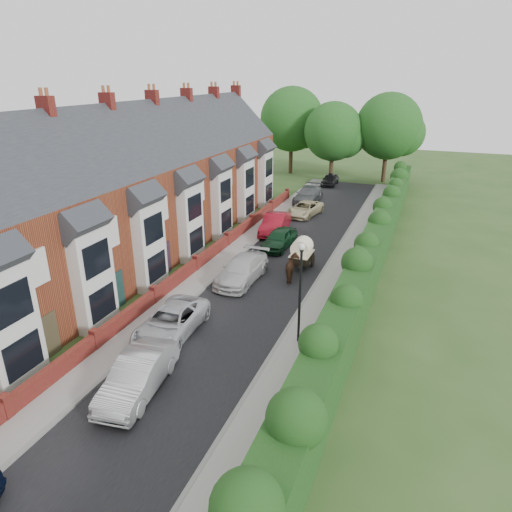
{
  "coord_description": "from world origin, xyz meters",
  "views": [
    {
      "loc": [
        8.34,
        -14.43,
        12.16
      ],
      "look_at": [
        -0.63,
        8.76,
        2.2
      ],
      "focal_mm": 32.0,
      "sensor_mm": 36.0,
      "label": 1
    }
  ],
  "objects_px": {
    "car_red": "(275,224)",
    "horse_cart": "(302,251)",
    "car_white": "(242,270)",
    "car_black": "(330,179)",
    "car_beige": "(305,209)",
    "car_silver_a": "(138,375)",
    "car_green": "(279,239)",
    "horse": "(293,269)",
    "lamppost": "(300,282)",
    "car_silver_b": "(171,322)",
    "car_grey": "(308,195)"
  },
  "relations": [
    {
      "from": "car_silver_a",
      "to": "horse_cart",
      "type": "distance_m",
      "value": 14.99
    },
    {
      "from": "car_red",
      "to": "horse_cart",
      "type": "distance_m",
      "value": 7.51
    },
    {
      "from": "car_grey",
      "to": "car_green",
      "type": "bearing_deg",
      "value": -84.61
    },
    {
      "from": "lamppost",
      "to": "horse",
      "type": "bearing_deg",
      "value": 109.15
    },
    {
      "from": "lamppost",
      "to": "horse",
      "type": "distance_m",
      "value": 7.64
    },
    {
      "from": "car_silver_b",
      "to": "horse_cart",
      "type": "distance_m",
      "value": 11.07
    },
    {
      "from": "lamppost",
      "to": "car_black",
      "type": "xyz_separation_m",
      "value": [
        -6.01,
        33.93,
        -2.63
      ]
    },
    {
      "from": "car_green",
      "to": "car_white",
      "type": "bearing_deg",
      "value": -89.08
    },
    {
      "from": "car_red",
      "to": "car_beige",
      "type": "height_order",
      "value": "car_red"
    },
    {
      "from": "car_silver_a",
      "to": "car_beige",
      "type": "xyz_separation_m",
      "value": [
        -0.36,
        26.72,
        -0.14
      ]
    },
    {
      "from": "horse",
      "to": "car_green",
      "type": "bearing_deg",
      "value": -80.22
    },
    {
      "from": "car_silver_b",
      "to": "car_black",
      "type": "xyz_separation_m",
      "value": [
        0.13,
        35.42,
        -0.04
      ]
    },
    {
      "from": "lamppost",
      "to": "car_white",
      "type": "xyz_separation_m",
      "value": [
        -5.33,
        5.66,
        -2.55
      ]
    },
    {
      "from": "car_white",
      "to": "car_green",
      "type": "xyz_separation_m",
      "value": [
        0.33,
        6.43,
        -0.03
      ]
    },
    {
      "from": "car_black",
      "to": "horse",
      "type": "xyz_separation_m",
      "value": [
        3.64,
        -27.1,
        0.14
      ]
    },
    {
      "from": "car_green",
      "to": "car_black",
      "type": "height_order",
      "value": "car_green"
    },
    {
      "from": "car_silver_b",
      "to": "horse_cart",
      "type": "relative_size",
      "value": 1.71
    },
    {
      "from": "car_green",
      "to": "car_black",
      "type": "bearing_deg",
      "value": 96.5
    },
    {
      "from": "car_green",
      "to": "car_black",
      "type": "xyz_separation_m",
      "value": [
        -1.01,
        21.83,
        -0.05
      ]
    },
    {
      "from": "car_green",
      "to": "car_silver_a",
      "type": "bearing_deg",
      "value": -86.44
    },
    {
      "from": "car_silver_b",
      "to": "car_green",
      "type": "bearing_deg",
      "value": 82.65
    },
    {
      "from": "car_silver_a",
      "to": "car_green",
      "type": "relative_size",
      "value": 1.12
    },
    {
      "from": "car_black",
      "to": "horse",
      "type": "distance_m",
      "value": 27.34
    },
    {
      "from": "car_silver_a",
      "to": "car_black",
      "type": "relative_size",
      "value": 1.22
    },
    {
      "from": "car_white",
      "to": "car_black",
      "type": "relative_size",
      "value": 1.32
    },
    {
      "from": "car_black",
      "to": "car_silver_b",
      "type": "bearing_deg",
      "value": -90.5
    },
    {
      "from": "car_white",
      "to": "car_black",
      "type": "distance_m",
      "value": 28.27
    },
    {
      "from": "car_beige",
      "to": "horse",
      "type": "bearing_deg",
      "value": -67.88
    },
    {
      "from": "car_red",
      "to": "car_grey",
      "type": "height_order",
      "value": "car_red"
    },
    {
      "from": "car_green",
      "to": "car_red",
      "type": "height_order",
      "value": "car_red"
    },
    {
      "from": "lamppost",
      "to": "car_grey",
      "type": "height_order",
      "value": "lamppost"
    },
    {
      "from": "horse",
      "to": "horse_cart",
      "type": "relative_size",
      "value": 0.65
    },
    {
      "from": "car_red",
      "to": "car_silver_a",
      "type": "bearing_deg",
      "value": -91.5
    },
    {
      "from": "car_beige",
      "to": "car_grey",
      "type": "relative_size",
      "value": 0.86
    },
    {
      "from": "car_white",
      "to": "car_black",
      "type": "bearing_deg",
      "value": 92.84
    },
    {
      "from": "horse",
      "to": "car_white",
      "type": "bearing_deg",
      "value": 4.77
    },
    {
      "from": "car_black",
      "to": "horse_cart",
      "type": "height_order",
      "value": "horse_cart"
    },
    {
      "from": "car_white",
      "to": "car_grey",
      "type": "height_order",
      "value": "car_grey"
    },
    {
      "from": "car_black",
      "to": "car_red",
      "type": "bearing_deg",
      "value": -91.47
    },
    {
      "from": "horse",
      "to": "horse_cart",
      "type": "bearing_deg",
      "value": -106.76
    },
    {
      "from": "car_green",
      "to": "car_black",
      "type": "relative_size",
      "value": 1.08
    },
    {
      "from": "car_grey",
      "to": "car_black",
      "type": "distance_m",
      "value": 8.4
    },
    {
      "from": "car_white",
      "to": "car_red",
      "type": "distance_m",
      "value": 9.62
    },
    {
      "from": "car_white",
      "to": "horse_cart",
      "type": "height_order",
      "value": "horse_cart"
    },
    {
      "from": "car_grey",
      "to": "car_white",
      "type": "bearing_deg",
      "value": -87.46
    },
    {
      "from": "car_white",
      "to": "car_black",
      "type": "xyz_separation_m",
      "value": [
        -0.69,
        28.26,
        -0.08
      ]
    },
    {
      "from": "car_beige",
      "to": "horse",
      "type": "xyz_separation_m",
      "value": [
        3.08,
        -14.06,
        0.17
      ]
    },
    {
      "from": "horse_cart",
      "to": "car_green",
      "type": "bearing_deg",
      "value": 129.49
    },
    {
      "from": "lamppost",
      "to": "horse_cart",
      "type": "relative_size",
      "value": 1.74
    },
    {
      "from": "lamppost",
      "to": "horse_cart",
      "type": "height_order",
      "value": "lamppost"
    }
  ]
}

